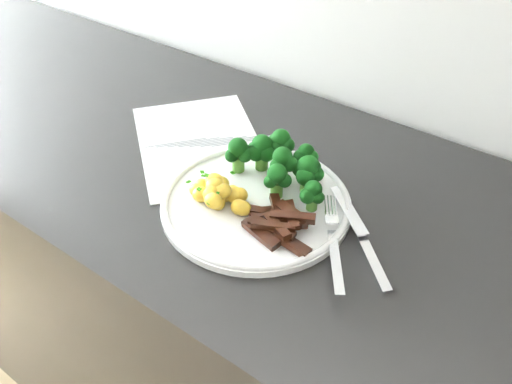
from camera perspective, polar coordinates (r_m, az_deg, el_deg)
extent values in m
cube|color=black|center=(1.23, 4.52, -18.00)|extent=(2.51, 0.63, 0.94)
cube|color=silver|center=(1.01, -6.19, 5.39)|extent=(0.39, 0.37, 0.00)
cube|color=slate|center=(1.01, -0.70, 5.64)|extent=(0.10, 0.12, 0.00)
cube|color=slate|center=(1.01, -2.05, 5.60)|extent=(0.09, 0.11, 0.00)
cube|color=slate|center=(1.01, -3.39, 5.55)|extent=(0.09, 0.11, 0.00)
cube|color=slate|center=(1.01, -4.74, 5.50)|extent=(0.09, 0.11, 0.00)
cube|color=slate|center=(1.01, -6.08, 5.45)|extent=(0.08, 0.10, 0.00)
cube|color=slate|center=(1.01, -7.41, 5.40)|extent=(0.08, 0.10, 0.00)
cube|color=slate|center=(1.01, -8.74, 5.34)|extent=(0.08, 0.09, 0.00)
cylinder|color=white|center=(0.85, 0.00, -1.26)|extent=(0.31, 0.31, 0.01)
torus|color=white|center=(0.85, 0.00, -0.92)|extent=(0.31, 0.31, 0.01)
cylinder|color=#396B1F|center=(0.87, 2.85, 2.16)|extent=(0.02, 0.02, 0.03)
sphere|color=black|center=(0.85, 3.68, 3.10)|extent=(0.03, 0.03, 0.03)
sphere|color=black|center=(0.87, 3.15, 3.80)|extent=(0.03, 0.03, 0.03)
sphere|color=black|center=(0.85, 2.25, 2.93)|extent=(0.02, 0.02, 0.02)
sphere|color=black|center=(0.85, 2.92, 3.87)|extent=(0.03, 0.03, 0.03)
cylinder|color=#396B1F|center=(0.86, 5.59, 0.93)|extent=(0.02, 0.02, 0.03)
sphere|color=black|center=(0.85, 6.61, 1.95)|extent=(0.03, 0.03, 0.03)
sphere|color=black|center=(0.86, 6.15, 2.69)|extent=(0.03, 0.03, 0.03)
sphere|color=black|center=(0.85, 4.90, 2.55)|extent=(0.03, 0.03, 0.03)
sphere|color=black|center=(0.84, 5.40, 1.68)|extent=(0.03, 0.03, 0.03)
sphere|color=black|center=(0.84, 5.74, 2.80)|extent=(0.04, 0.04, 0.04)
cylinder|color=#396B1F|center=(0.91, 0.62, 3.41)|extent=(0.02, 0.02, 0.03)
sphere|color=black|center=(0.89, 1.18, 4.22)|extent=(0.03, 0.03, 0.03)
sphere|color=black|center=(0.91, 1.23, 4.92)|extent=(0.02, 0.02, 0.02)
sphere|color=black|center=(0.90, -0.21, 4.73)|extent=(0.02, 0.02, 0.02)
sphere|color=black|center=(0.89, -0.01, 4.28)|extent=(0.03, 0.03, 0.03)
sphere|color=black|center=(0.89, 0.63, 5.19)|extent=(0.04, 0.04, 0.04)
cylinder|color=#396B1F|center=(0.90, 5.39, 3.05)|extent=(0.02, 0.02, 0.02)
sphere|color=black|center=(0.88, 6.10, 3.83)|extent=(0.02, 0.02, 0.02)
sphere|color=black|center=(0.89, 5.37, 4.42)|extent=(0.02, 0.02, 0.02)
sphere|color=black|center=(0.88, 4.84, 3.89)|extent=(0.02, 0.02, 0.02)
sphere|color=black|center=(0.88, 5.50, 4.43)|extent=(0.03, 0.03, 0.03)
cylinder|color=#396B1F|center=(0.91, 2.68, 4.25)|extent=(0.02, 0.02, 0.03)
sphere|color=black|center=(0.90, 3.44, 5.15)|extent=(0.03, 0.03, 0.03)
sphere|color=black|center=(0.91, 3.19, 5.67)|extent=(0.02, 0.02, 0.02)
sphere|color=black|center=(0.91, 2.09, 5.65)|extent=(0.02, 0.02, 0.02)
sphere|color=black|center=(0.89, 2.32, 4.95)|extent=(0.02, 0.02, 0.02)
sphere|color=black|center=(0.90, 2.74, 5.89)|extent=(0.03, 0.03, 0.03)
cylinder|color=#396B1F|center=(0.83, 6.13, -1.17)|extent=(0.02, 0.02, 0.02)
sphere|color=black|center=(0.81, 6.76, -0.58)|extent=(0.02, 0.02, 0.02)
sphere|color=black|center=(0.83, 6.19, 0.35)|extent=(0.02, 0.02, 0.02)
sphere|color=black|center=(0.81, 5.65, -0.43)|extent=(0.03, 0.03, 0.03)
sphere|color=black|center=(0.81, 6.27, 0.31)|extent=(0.03, 0.03, 0.03)
cylinder|color=#396B1F|center=(0.91, -1.94, 3.15)|extent=(0.02, 0.02, 0.03)
sphere|color=black|center=(0.89, -1.24, 4.05)|extent=(0.03, 0.03, 0.03)
sphere|color=black|center=(0.90, -1.66, 4.72)|extent=(0.02, 0.02, 0.02)
sphere|color=black|center=(0.89, -2.69, 3.99)|extent=(0.02, 0.02, 0.02)
sphere|color=black|center=(0.89, -1.98, 4.87)|extent=(0.03, 0.03, 0.03)
cylinder|color=#396B1F|center=(0.85, 2.27, 0.33)|extent=(0.02, 0.02, 0.03)
sphere|color=black|center=(0.84, 3.13, 1.26)|extent=(0.02, 0.02, 0.02)
sphere|color=black|center=(0.85, 2.35, 1.98)|extent=(0.02, 0.02, 0.02)
sphere|color=black|center=(0.83, 1.56, 1.14)|extent=(0.02, 0.02, 0.02)
sphere|color=black|center=(0.83, 2.32, 2.02)|extent=(0.03, 0.03, 0.03)
ellipsoid|color=gold|center=(0.85, -6.04, -0.26)|extent=(0.03, 0.03, 0.03)
ellipsoid|color=gold|center=(0.83, -4.23, -1.17)|extent=(0.03, 0.02, 0.02)
ellipsoid|color=gold|center=(0.87, -4.78, 0.93)|extent=(0.03, 0.02, 0.02)
ellipsoid|color=gold|center=(0.84, -4.26, -0.64)|extent=(0.03, 0.03, 0.03)
ellipsoid|color=gold|center=(0.85, -2.39, -0.29)|extent=(0.03, 0.03, 0.03)
ellipsoid|color=gold|center=(0.85, -3.43, -0.37)|extent=(0.03, 0.02, 0.02)
ellipsoid|color=gold|center=(0.85, -2.63, -0.06)|extent=(0.03, 0.03, 0.02)
ellipsoid|color=gold|center=(0.87, -3.77, 0.95)|extent=(0.03, 0.02, 0.02)
ellipsoid|color=gold|center=(0.82, -1.88, -1.66)|extent=(0.03, 0.03, 0.03)
ellipsoid|color=gold|center=(0.84, -4.50, 0.61)|extent=(0.03, 0.03, 0.03)
ellipsoid|color=gold|center=(0.83, -3.91, 0.00)|extent=(0.03, 0.03, 0.02)
ellipsoid|color=gold|center=(0.86, -6.44, 0.23)|extent=(0.03, 0.02, 0.02)
ellipsoid|color=gold|center=(0.82, -1.36, -1.79)|extent=(0.03, 0.02, 0.02)
ellipsoid|color=gold|center=(0.82, -4.98, -0.30)|extent=(0.03, 0.02, 0.02)
ellipsoid|color=gold|center=(0.82, -1.52, -1.78)|extent=(0.03, 0.03, 0.02)
ellipsoid|color=gold|center=(0.83, -3.53, 0.14)|extent=(0.03, 0.02, 0.02)
ellipsoid|color=gold|center=(0.83, -3.93, -0.03)|extent=(0.03, 0.02, 0.02)
ellipsoid|color=gold|center=(0.81, -4.67, -0.98)|extent=(0.03, 0.03, 0.02)
ellipsoid|color=gold|center=(0.86, -4.88, 0.39)|extent=(0.02, 0.02, 0.02)
ellipsoid|color=gold|center=(0.86, -5.85, 0.59)|extent=(0.03, 0.03, 0.03)
ellipsoid|color=gold|center=(0.85, -1.74, -0.33)|extent=(0.03, 0.02, 0.02)
ellipsoid|color=gold|center=(0.83, -4.82, -0.10)|extent=(0.03, 0.02, 0.02)
ellipsoid|color=gold|center=(0.85, -4.57, 1.20)|extent=(0.03, 0.03, 0.03)
cube|color=#1B6807|center=(0.86, -5.46, 1.85)|extent=(0.01, 0.01, 0.00)
cube|color=#1B6807|center=(0.84, -7.38, 1.11)|extent=(0.01, 0.01, 0.00)
cube|color=#1B6807|center=(0.82, -4.28, -0.13)|extent=(0.01, 0.01, 0.00)
cube|color=#1B6807|center=(0.84, -5.12, 1.73)|extent=(0.01, 0.01, 0.00)
cube|color=#1B6807|center=(0.83, -5.30, 0.23)|extent=(0.01, 0.01, 0.00)
cube|color=#1B6807|center=(0.83, -3.98, 0.92)|extent=(0.01, 0.01, 0.00)
cube|color=#1B6807|center=(0.85, -2.56, 2.11)|extent=(0.01, 0.01, 0.00)
cube|color=#1B6807|center=(0.83, -4.19, 0.81)|extent=(0.01, 0.01, 0.00)
cube|color=#1B6807|center=(0.84, -5.76, 1.80)|extent=(0.01, 0.01, 0.00)
cube|color=#1B6807|center=(0.83, -4.36, 0.46)|extent=(0.01, 0.01, 0.00)
cube|color=#1B6807|center=(0.83, -6.23, 0.32)|extent=(0.01, 0.01, 0.00)
cube|color=#1B6807|center=(0.83, -4.65, 0.33)|extent=(0.01, 0.01, 0.00)
cube|color=#1B6807|center=(0.80, -5.12, -1.18)|extent=(0.01, 0.01, 0.00)
cube|color=#1B6807|center=(0.87, -5.89, 2.19)|extent=(0.01, 0.01, 0.00)
cube|color=black|center=(0.82, 1.74, -2.19)|extent=(0.07, 0.06, 0.02)
cube|color=black|center=(0.77, 3.95, -5.70)|extent=(0.06, 0.02, 0.02)
cube|color=black|center=(0.82, 1.54, -2.54)|extent=(0.06, 0.05, 0.02)
cube|color=black|center=(0.81, 3.05, -3.22)|extent=(0.06, 0.07, 0.01)
cube|color=black|center=(0.78, 0.52, -4.57)|extent=(0.07, 0.04, 0.02)
cube|color=black|center=(0.79, 1.93, -4.41)|extent=(0.06, 0.02, 0.01)
cube|color=black|center=(0.82, 1.23, -2.32)|extent=(0.07, 0.05, 0.02)
cube|color=black|center=(0.80, 3.10, -3.66)|extent=(0.06, 0.06, 0.01)
cube|color=black|center=(0.81, 3.97, -2.39)|extent=(0.07, 0.03, 0.01)
cube|color=black|center=(0.79, 4.04, -2.76)|extent=(0.07, 0.04, 0.02)
cube|color=black|center=(0.79, 1.75, -4.00)|extent=(0.08, 0.03, 0.01)
cube|color=black|center=(0.78, 2.31, -3.79)|extent=(0.06, 0.04, 0.01)
cube|color=black|center=(0.82, 2.36, -1.83)|extent=(0.06, 0.06, 0.02)
cube|color=black|center=(0.80, 3.91, -2.51)|extent=(0.06, 0.06, 0.01)
cube|color=black|center=(0.78, 1.90, -3.74)|extent=(0.07, 0.04, 0.01)
cube|color=silver|center=(0.75, 8.68, -7.47)|extent=(0.09, 0.12, 0.02)
cube|color=silver|center=(0.81, 8.26, -2.82)|extent=(0.03, 0.04, 0.01)
cylinder|color=silver|center=(0.83, 8.66, -1.45)|extent=(0.03, 0.04, 0.00)
cylinder|color=silver|center=(0.83, 8.30, -1.45)|extent=(0.03, 0.04, 0.00)
cylinder|color=silver|center=(0.83, 7.95, -1.44)|extent=(0.03, 0.04, 0.00)
cylinder|color=silver|center=(0.83, 7.60, -1.43)|extent=(0.03, 0.04, 0.00)
cube|color=silver|center=(0.84, 10.09, -1.93)|extent=(0.11, 0.10, 0.01)
cube|color=silver|center=(0.78, 12.66, -7.59)|extent=(0.09, 0.08, 0.02)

